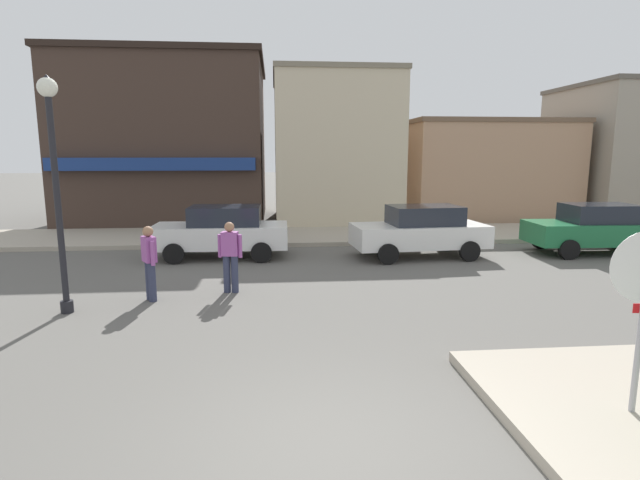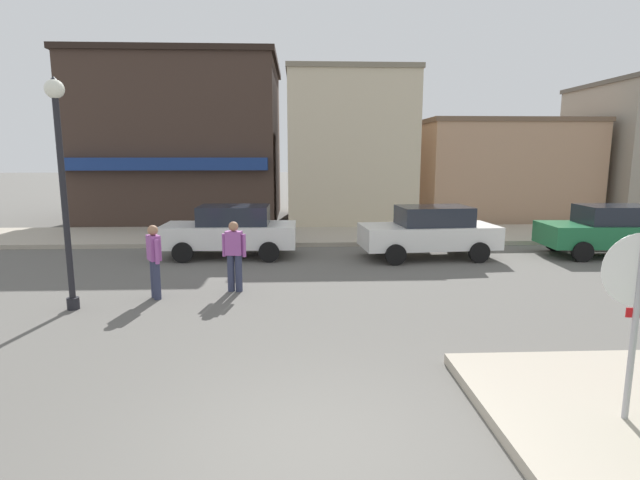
{
  "view_description": "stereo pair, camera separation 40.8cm",
  "coord_description": "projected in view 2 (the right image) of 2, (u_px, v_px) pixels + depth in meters",
  "views": [
    {
      "loc": [
        -0.61,
        -4.73,
        3.11
      ],
      "look_at": [
        0.22,
        4.5,
        1.5
      ],
      "focal_mm": 28.0,
      "sensor_mm": 36.0,
      "label": 1
    },
    {
      "loc": [
        -0.2,
        -4.76,
        3.11
      ],
      "look_at": [
        0.22,
        4.5,
        1.5
      ],
      "focal_mm": 28.0,
      "sensor_mm": 36.0,
      "label": 2
    }
  ],
  "objects": [
    {
      "name": "building_storefront_left_near",
      "position": [
        347.0,
        149.0,
        23.1
      ],
      "size": [
        5.46,
        6.63,
        6.62
      ],
      "color": "beige",
      "rests_on": "ground"
    },
    {
      "name": "pedestrian_crossing_far",
      "position": [
        234.0,
        254.0,
        11.27
      ],
      "size": [
        0.56,
        0.27,
        1.61
      ],
      "color": "#2D334C",
      "rests_on": "ground"
    },
    {
      "name": "pedestrian_crossing_near",
      "position": [
        154.0,
        259.0,
        10.72
      ],
      "size": [
        0.38,
        0.52,
        1.61
      ],
      "color": "#2D334C",
      "rests_on": "ground"
    },
    {
      "name": "stop_sign",
      "position": [
        637.0,
        302.0,
        5.43
      ],
      "size": [
        0.81,
        0.14,
        2.3
      ],
      "color": "#9E9EA3",
      "rests_on": "ground"
    },
    {
      "name": "ground_plane",
      "position": [
        319.0,
        454.0,
        5.23
      ],
      "size": [
        160.0,
        160.0,
        0.0
      ],
      "primitive_type": "plane",
      "color": "#5B5954"
    },
    {
      "name": "kerb_far",
      "position": [
        303.0,
        235.0,
        18.75
      ],
      "size": [
        80.0,
        4.0,
        0.15
      ],
      "primitive_type": "cube",
      "color": "#A89E8C",
      "rests_on": "ground"
    },
    {
      "name": "building_corner_shop",
      "position": [
        187.0,
        142.0,
        23.69
      ],
      "size": [
        8.75,
        8.27,
        7.32
      ],
      "color": "#3D2D26",
      "rests_on": "ground"
    },
    {
      "name": "parked_car_second",
      "position": [
        430.0,
        231.0,
        14.95
      ],
      "size": [
        4.13,
        2.13,
        1.56
      ],
      "color": "white",
      "rests_on": "ground"
    },
    {
      "name": "lamp_post",
      "position": [
        61.0,
        162.0,
        9.6
      ],
      "size": [
        0.36,
        0.36,
        4.54
      ],
      "color": "black",
      "rests_on": "ground"
    },
    {
      "name": "parked_car_third",
      "position": [
        611.0,
        230.0,
        15.22
      ],
      "size": [
        4.06,
        1.98,
        1.56
      ],
      "color": "#1E6B3D",
      "rests_on": "ground"
    },
    {
      "name": "parked_car_nearest",
      "position": [
        231.0,
        230.0,
        15.14
      ],
      "size": [
        4.02,
        1.92,
        1.56
      ],
      "color": "white",
      "rests_on": "ground"
    },
    {
      "name": "building_storefront_left_mid",
      "position": [
        495.0,
        170.0,
        24.14
      ],
      "size": [
        7.67,
        6.06,
        4.65
      ],
      "color": "tan",
      "rests_on": "ground"
    }
  ]
}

